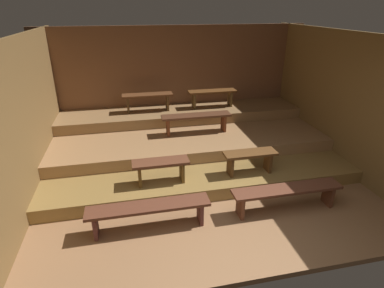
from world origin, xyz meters
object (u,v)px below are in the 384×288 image
Objects in this scene: bench_upper_right at (212,94)px; bench_floor_right at (287,192)px; bench_floor_left at (149,210)px; bench_lower_left at (161,167)px; bench_lower_right at (250,158)px; bench_middle_center at (196,118)px; bench_upper_left at (148,98)px.

bench_floor_right is at bearing -85.05° from bench_upper_right.
bench_lower_left reaches higher than bench_floor_left.
bench_upper_right reaches higher than bench_lower_left.
bench_lower_right is (-0.27, 0.84, 0.20)m from bench_floor_right.
bench_lower_left is 1.53m from bench_lower_right.
bench_floor_right is 2.49m from bench_middle_center.
bench_lower_right is at bearing -89.79° from bench_upper_right.
bench_middle_center is 1.34m from bench_upper_left.
bench_lower_right is at bearing -57.81° from bench_upper_left.
bench_upper_right reaches higher than bench_floor_right.
bench_middle_center is (-0.61, 1.45, 0.25)m from bench_lower_right.
bench_upper_left reaches higher than bench_floor_right.
bench_lower_right is 1.59m from bench_middle_center.
bench_floor_left is at bearing 180.00° from bench_floor_right.
bench_upper_left is 1.00× the size of bench_upper_right.
bench_floor_right is at bearing -61.12° from bench_upper_left.
bench_middle_center reaches higher than bench_floor_right.
bench_lower_left is 2.46m from bench_upper_left.
bench_upper_right reaches higher than bench_floor_left.
bench_upper_right reaches higher than bench_lower_right.
bench_lower_left is at bearing 180.00° from bench_lower_right.
bench_upper_left reaches higher than bench_middle_center.
bench_upper_right is at bearing 94.95° from bench_floor_right.
bench_floor_left is 2.07m from bench_floor_right.
bench_lower_left is at bearing -90.21° from bench_upper_left.
bench_upper_left is at bearing 85.05° from bench_floor_left.
bench_upper_right is at bearing 58.02° from bench_middle_center.
bench_lower_left is 0.64× the size of bench_middle_center.
bench_lower_right is at bearing 0.00° from bench_lower_left.
bench_floor_right is 3.77m from bench_upper_left.
bench_middle_center is 1.16m from bench_upper_right.
bench_upper_right is (-0.01, 2.41, 0.46)m from bench_lower_right.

